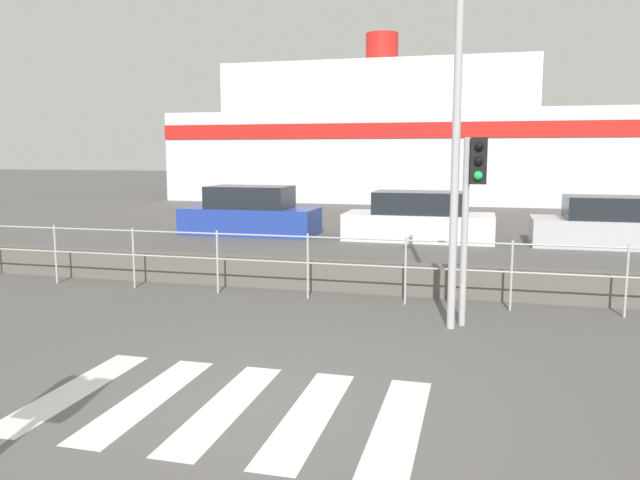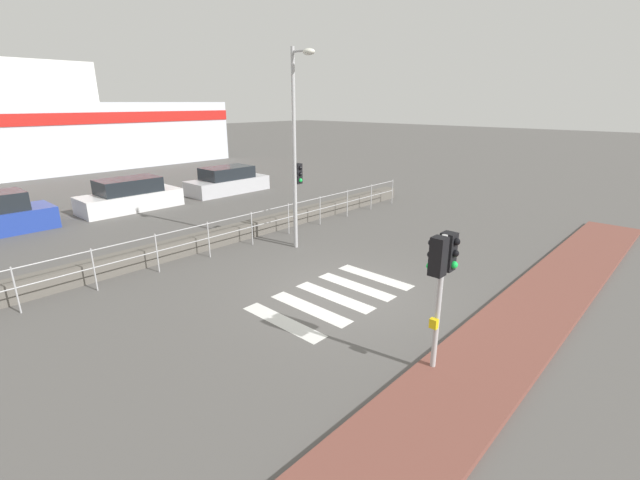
# 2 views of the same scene
# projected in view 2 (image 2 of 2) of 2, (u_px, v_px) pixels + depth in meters

# --- Properties ---
(ground_plane) EXTENTS (160.00, 160.00, 0.00)m
(ground_plane) POSITION_uv_depth(u_px,v_px,m) (344.00, 292.00, 11.36)
(ground_plane) COLOR #565451
(sidewalk_brick) EXTENTS (24.00, 1.80, 0.12)m
(sidewalk_brick) POSITION_uv_depth(u_px,v_px,m) (499.00, 347.00, 8.70)
(sidewalk_brick) COLOR brown
(sidewalk_brick) RESTS_ON ground_plane
(crosswalk) EXTENTS (4.05, 2.40, 0.01)m
(crosswalk) POSITION_uv_depth(u_px,v_px,m) (334.00, 297.00, 11.09)
(crosswalk) COLOR silver
(crosswalk) RESTS_ON ground_plane
(seawall) EXTENTS (21.51, 0.55, 0.54)m
(seawall) POSITION_uv_depth(u_px,v_px,m) (217.00, 238.00, 15.02)
(seawall) COLOR #605B54
(seawall) RESTS_ON ground_plane
(harbor_fence) EXTENTS (19.40, 0.04, 1.19)m
(harbor_fence) POSITION_uv_depth(u_px,v_px,m) (231.00, 229.00, 14.30)
(harbor_fence) COLOR #B2B2B5
(harbor_fence) RESTS_ON ground_plane
(traffic_light_near) EXTENTS (0.58, 0.41, 2.68)m
(traffic_light_near) POSITION_uv_depth(u_px,v_px,m) (442.00, 268.00, 7.38)
(traffic_light_near) COLOR #B2B2B5
(traffic_light_near) RESTS_ON ground_plane
(traffic_light_far) EXTENTS (0.34, 0.32, 2.84)m
(traffic_light_far) POSITION_uv_depth(u_px,v_px,m) (297.00, 186.00, 14.55)
(traffic_light_far) COLOR #B2B2B5
(traffic_light_far) RESTS_ON ground_plane
(streetlamp) EXTENTS (0.32, 0.95, 6.42)m
(streetlamp) POSITION_uv_depth(u_px,v_px,m) (297.00, 131.00, 13.57)
(streetlamp) COLOR #B2B2B5
(streetlamp) RESTS_ON ground_plane
(ferry_boat) EXTENTS (29.70, 8.53, 9.24)m
(ferry_boat) POSITION_uv_depth(u_px,v_px,m) (1.00, 127.00, 29.23)
(ferry_boat) COLOR silver
(ferry_boat) RESTS_ON ground_plane
(parked_car_white) EXTENTS (4.46, 1.84, 1.47)m
(parked_car_white) POSITION_uv_depth(u_px,v_px,m) (130.00, 196.00, 19.89)
(parked_car_white) COLOR silver
(parked_car_white) RESTS_ON ground_plane
(parked_car_silver) EXTENTS (4.51, 1.86, 1.42)m
(parked_car_silver) POSITION_uv_depth(u_px,v_px,m) (228.00, 181.00, 23.73)
(parked_car_silver) COLOR #BCBCC1
(parked_car_silver) RESTS_ON ground_plane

